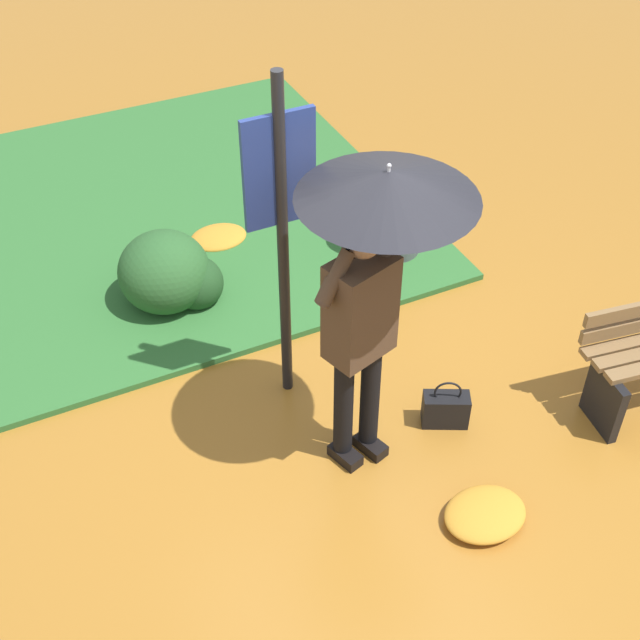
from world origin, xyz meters
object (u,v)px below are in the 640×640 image
(person_with_umbrella, at_px, (375,249))
(info_sign_post, at_px, (281,209))
(handbag, at_px, (446,409))
(trash_bin, at_px, (397,211))

(person_with_umbrella, height_order, info_sign_post, info_sign_post)
(info_sign_post, height_order, handbag, info_sign_post)
(info_sign_post, relative_size, handbag, 6.22)
(handbag, bearing_deg, person_with_umbrella, 174.84)
(handbag, bearing_deg, trash_bin, 70.55)
(person_with_umbrella, bearing_deg, handbag, -5.16)
(person_with_umbrella, distance_m, handbag, 1.53)
(person_with_umbrella, xyz_separation_m, handbag, (0.56, -0.05, -1.42))
(info_sign_post, height_order, trash_bin, info_sign_post)
(handbag, bearing_deg, info_sign_post, 136.15)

